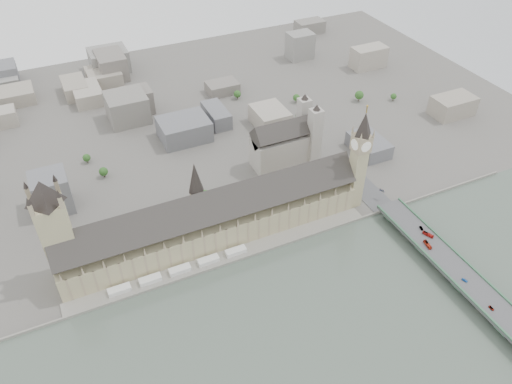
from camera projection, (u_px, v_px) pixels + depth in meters
name	position (u px, v px, depth m)	size (l,w,h in m)	color
ground	(222.00, 253.00, 430.09)	(900.00, 900.00, 0.00)	#595651
embankment_wall	(229.00, 263.00, 418.60)	(600.00, 1.50, 3.00)	gray
river_terrace	(225.00, 258.00, 424.19)	(270.00, 15.00, 2.00)	gray
terrace_tents	(180.00, 270.00, 409.59)	(118.00, 7.00, 4.00)	white
palace_of_westminster	(212.00, 219.00, 429.59)	(265.00, 40.73, 55.44)	tan
elizabeth_tower	(360.00, 154.00, 444.03)	(17.00, 17.00, 107.50)	tan
victoria_tower	(55.00, 228.00, 373.66)	(30.00, 30.00, 100.00)	tan
central_tower	(196.00, 186.00, 408.49)	(13.00, 13.00, 48.00)	tan
westminster_bridge	(440.00, 258.00, 418.22)	(25.00, 325.00, 10.25)	#474749
bridge_parapets	(481.00, 291.00, 383.34)	(25.00, 235.00, 1.15)	#386747
westminster_abbey	(286.00, 143.00, 517.20)	(68.00, 36.00, 64.00)	gray
city_skyline_inland	(144.00, 105.00, 590.27)	(720.00, 360.00, 38.00)	gray
park_trees	(188.00, 208.00, 464.26)	(110.00, 30.00, 15.00)	#244C1B
red_bus_north	(428.00, 244.00, 421.38)	(2.39, 10.19, 2.84)	red
red_bus_south	(428.00, 234.00, 430.89)	(2.32, 9.90, 2.76)	red
car_blue	(465.00, 280.00, 391.77)	(1.90, 4.71, 1.61)	blue
car_silver	(421.00, 228.00, 437.82)	(1.74, 5.00, 1.65)	gray
car_grey	(491.00, 308.00, 370.99)	(2.17, 4.71, 1.31)	gray
car_approach	(382.00, 190.00, 478.69)	(2.22, 5.47, 1.59)	gray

